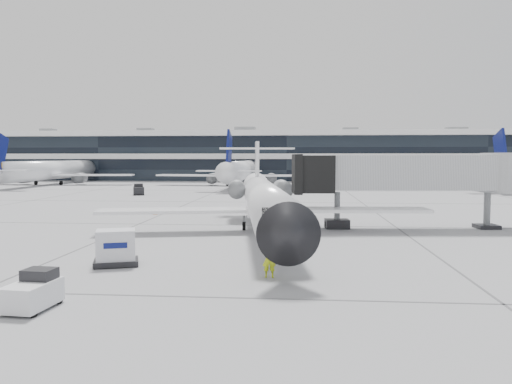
# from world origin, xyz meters

# --- Properties ---
(ground) EXTENTS (220.00, 220.00, 0.00)m
(ground) POSITION_xyz_m (0.00, 0.00, 0.00)
(ground) COLOR #99989B
(ground) RESTS_ON ground
(terminal) EXTENTS (170.00, 22.00, 10.00)m
(terminal) POSITION_xyz_m (0.00, 82.00, 5.00)
(terminal) COLOR black
(terminal) RESTS_ON ground
(bg_jet_left) EXTENTS (32.00, 40.00, 9.60)m
(bg_jet_left) POSITION_xyz_m (-45.00, 55.00, 0.00)
(bg_jet_left) COLOR white
(bg_jet_left) RESTS_ON ground
(bg_jet_center) EXTENTS (32.00, 40.00, 9.60)m
(bg_jet_center) POSITION_xyz_m (-8.00, 55.00, 0.00)
(bg_jet_center) COLOR white
(bg_jet_center) RESTS_ON ground
(bg_jet_right) EXTENTS (32.00, 40.00, 9.60)m
(bg_jet_right) POSITION_xyz_m (32.00, 55.00, 0.00)
(bg_jet_right) COLOR white
(bg_jet_right) RESTS_ON ground
(regional_jet) EXTENTS (23.41, 29.22, 6.75)m
(regional_jet) POSITION_xyz_m (0.25, -3.46, 2.30)
(regional_jet) COLOR white
(regional_jet) RESTS_ON ground
(jet_bridge) EXTENTS (17.51, 4.69, 5.62)m
(jet_bridge) POSITION_xyz_m (11.80, -0.52, 4.09)
(jet_bridge) COLOR #A5A8A9
(jet_bridge) RESTS_ON ground
(ramp_worker) EXTENTS (0.64, 0.46, 1.64)m
(ramp_worker) POSITION_xyz_m (1.32, -16.67, 0.82)
(ramp_worker) COLOR #C3DA17
(ramp_worker) RESTS_ON ground
(baggage_tug) EXTENTS (1.40, 2.18, 1.33)m
(baggage_tug) POSITION_xyz_m (-6.62, -21.93, 0.60)
(baggage_tug) COLOR white
(baggage_tug) RESTS_ON ground
(cargo_uld) EXTENTS (2.49, 2.15, 1.72)m
(cargo_uld) POSITION_xyz_m (-6.30, -14.85, 0.87)
(cargo_uld) COLOR black
(cargo_uld) RESTS_ON ground
(traffic_cone) EXTENTS (0.40, 0.40, 0.57)m
(traffic_cone) POSITION_xyz_m (-10.57, 6.59, 0.27)
(traffic_cone) COLOR #E15C0B
(traffic_cone) RESTS_ON ground
(far_tug) EXTENTS (2.19, 2.78, 1.55)m
(far_tug) POSITION_xyz_m (-19.88, 30.18, 0.70)
(far_tug) COLOR black
(far_tug) RESTS_ON ground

